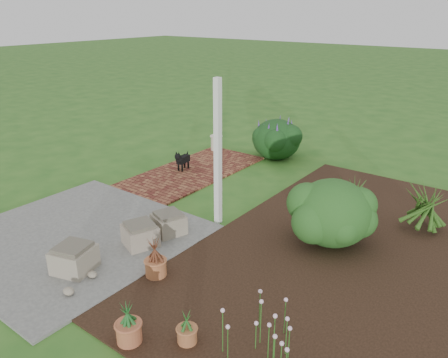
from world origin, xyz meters
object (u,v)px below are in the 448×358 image
Objects in this scene: stone_trough_near at (74,259)px; black_dog at (182,159)px; evergreen_shrub at (333,211)px; cream_ceramic_urn at (216,143)px.

black_dog is at bearing 111.47° from stone_trough_near.
stone_trough_near is 4.25m from black_dog.
evergreen_shrub is at bearing 49.76° from stone_trough_near.
stone_trough_near is at bearing -130.24° from evergreen_shrub.
evergreen_shrub is at bearing -21.26° from black_dog.
black_dog is 1.70m from cream_ceramic_urn.
cream_ceramic_urn is 5.14m from evergreen_shrub.
stone_trough_near is at bearing -76.11° from black_dog.
stone_trough_near is 1.34× the size of cream_ceramic_urn.
black_dog reaches higher than stone_trough_near.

